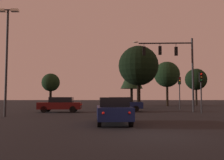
% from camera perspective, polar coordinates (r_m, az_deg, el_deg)
% --- Properties ---
extents(ground_plane, '(168.00, 168.00, 0.00)m').
position_cam_1_polar(ground_plane, '(34.49, 2.78, -6.49)').
color(ground_plane, black).
rests_on(ground_plane, ground).
extents(traffic_signal_mast_arm, '(6.16, 0.52, 7.57)m').
position_cam_1_polar(traffic_signal_mast_arm, '(26.14, 14.08, 4.54)').
color(traffic_signal_mast_arm, '#232326').
rests_on(traffic_signal_mast_arm, ground).
extents(traffic_light_corner_left, '(0.33, 0.37, 3.82)m').
position_cam_1_polar(traffic_light_corner_left, '(24.25, 19.77, -0.92)').
color(traffic_light_corner_left, '#232326').
rests_on(traffic_light_corner_left, ground).
extents(traffic_light_corner_right, '(0.32, 0.36, 3.96)m').
position_cam_1_polar(traffic_light_corner_right, '(31.00, 15.22, -1.43)').
color(traffic_light_corner_right, '#232326').
rests_on(traffic_light_corner_right, ground).
extents(car_nearside_lane, '(2.12, 4.44, 1.52)m').
position_cam_1_polar(car_nearside_lane, '(14.21, 0.13, -6.96)').
color(car_nearside_lane, '#0F1947').
rests_on(car_nearside_lane, ground).
extents(car_crossing_left, '(4.36, 2.05, 1.52)m').
position_cam_1_polar(car_crossing_left, '(25.55, -12.03, -5.52)').
color(car_crossing_left, '#4C0F0F').
rests_on(car_crossing_left, ground).
extents(car_crossing_right, '(4.61, 2.01, 1.52)m').
position_cam_1_polar(car_crossing_right, '(26.56, 2.03, -5.54)').
color(car_crossing_right, '#0F1947').
rests_on(car_crossing_right, ground).
extents(parking_lot_lamp_post, '(1.70, 0.36, 8.59)m').
position_cam_1_polar(parking_lot_lamp_post, '(21.41, -23.32, 6.73)').
color(parking_lot_lamp_post, '#232326').
rests_on(parking_lot_lamp_post, ground).
extents(tree_behind_sign, '(4.28, 4.28, 7.68)m').
position_cam_1_polar(tree_behind_sign, '(47.79, 4.38, 0.69)').
color(tree_behind_sign, black).
rests_on(tree_behind_sign, ground).
extents(tree_left_far, '(4.25, 4.25, 7.41)m').
position_cam_1_polar(tree_left_far, '(41.96, 12.45, 1.25)').
color(tree_left_far, black).
rests_on(tree_left_far, ground).
extents(tree_center_horizon, '(5.29, 5.29, 8.32)m').
position_cam_1_polar(tree_center_horizon, '(32.83, 5.99, 3.28)').
color(tree_center_horizon, black).
rests_on(tree_center_horizon, ground).
extents(tree_right_cluster, '(3.92, 3.92, 6.69)m').
position_cam_1_polar(tree_right_cluster, '(47.31, 18.71, 0.12)').
color(tree_right_cluster, black).
rests_on(tree_right_cluster, ground).
extents(tree_lot_edge, '(3.20, 3.20, 5.71)m').
position_cam_1_polar(tree_lot_edge, '(45.10, -14.16, -0.60)').
color(tree_lot_edge, black).
rests_on(tree_lot_edge, ground).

